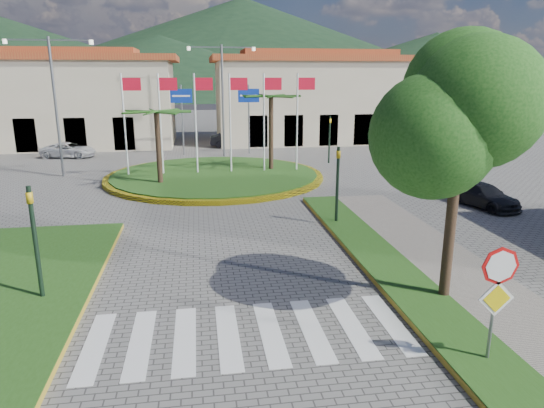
{
  "coord_description": "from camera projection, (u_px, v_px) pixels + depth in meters",
  "views": [
    {
      "loc": [
        -0.93,
        -6.19,
        5.91
      ],
      "look_at": [
        1.25,
        8.0,
        2.07
      ],
      "focal_mm": 32.0,
      "sensor_mm": 36.0,
      "label": 1
    }
  ],
  "objects": [
    {
      "name": "sidewalk_right",
      "position": [
        534.0,
        357.0,
        10.35
      ],
      "size": [
        4.0,
        28.0,
        0.15
      ],
      "primitive_type": "cube",
      "color": "gray",
      "rests_on": "ground"
    },
    {
      "name": "verge_right",
      "position": [
        482.0,
        361.0,
        10.17
      ],
      "size": [
        1.6,
        28.0,
        0.18
      ],
      "primitive_type": "cube",
      "color": "#254D16",
      "rests_on": "ground"
    },
    {
      "name": "crosswalk",
      "position": [
        245.0,
        334.0,
        11.39
      ],
      "size": [
        8.0,
        3.0,
        0.01
      ],
      "primitive_type": "cube",
      "color": "silver",
      "rests_on": "ground"
    },
    {
      "name": "roundabout_island",
      "position": [
        215.0,
        175.0,
        28.54
      ],
      "size": [
        12.7,
        12.7,
        6.0
      ],
      "color": "yellow",
      "rests_on": "ground"
    },
    {
      "name": "stop_sign",
      "position": [
        497.0,
        287.0,
        9.71
      ],
      "size": [
        0.8,
        0.11,
        2.65
      ],
      "color": "slate",
      "rests_on": "ground"
    },
    {
      "name": "deciduous_tree",
      "position": [
        462.0,
        106.0,
        11.82
      ],
      "size": [
        3.6,
        3.6,
        6.8
      ],
      "color": "black",
      "rests_on": "ground"
    },
    {
      "name": "traffic_light_left",
      "position": [
        34.0,
        233.0,
        12.52
      ],
      "size": [
        0.15,
        0.18,
        3.2
      ],
      "color": "black",
      "rests_on": "ground"
    },
    {
      "name": "traffic_light_right",
      "position": [
        338.0,
        178.0,
        19.19
      ],
      "size": [
        0.15,
        0.18,
        3.2
      ],
      "color": "black",
      "rests_on": "ground"
    },
    {
      "name": "traffic_light_far",
      "position": [
        330.0,
        135.0,
        33.07
      ],
      "size": [
        0.18,
        0.15,
        3.2
      ],
      "color": "black",
      "rests_on": "ground"
    },
    {
      "name": "direction_sign_west",
      "position": [
        182.0,
        108.0,
        35.94
      ],
      "size": [
        1.6,
        0.14,
        5.2
      ],
      "color": "slate",
      "rests_on": "ground"
    },
    {
      "name": "direction_sign_east",
      "position": [
        249.0,
        107.0,
        36.68
      ],
      "size": [
        1.6,
        0.14,
        5.2
      ],
      "color": "slate",
      "rests_on": "ground"
    },
    {
      "name": "street_lamp_centre",
      "position": [
        223.0,
        95.0,
        35.21
      ],
      "size": [
        4.8,
        0.16,
        8.0
      ],
      "color": "slate",
      "rests_on": "ground"
    },
    {
      "name": "street_lamp_west",
      "position": [
        55.0,
        100.0,
        28.01
      ],
      "size": [
        4.8,
        0.16,
        8.0
      ],
      "color": "slate",
      "rests_on": "ground"
    },
    {
      "name": "building_left",
      "position": [
        39.0,
        99.0,
        40.8
      ],
      "size": [
        23.32,
        9.54,
        8.05
      ],
      "color": "#C2B392",
      "rests_on": "ground"
    },
    {
      "name": "building_right",
      "position": [
        317.0,
        97.0,
        44.32
      ],
      "size": [
        19.08,
        9.54,
        8.05
      ],
      "color": "#C2B392",
      "rests_on": "ground"
    },
    {
      "name": "hill_far_mid",
      "position": [
        243.0,
        46.0,
        158.69
      ],
      "size": [
        180.0,
        180.0,
        30.0
      ],
      "primitive_type": "cone",
      "color": "black",
      "rests_on": "ground"
    },
    {
      "name": "hill_far_east",
      "position": [
        435.0,
        64.0,
        144.44
      ],
      "size": [
        120.0,
        120.0,
        18.0
      ],
      "primitive_type": "cone",
      "color": "black",
      "rests_on": "ground"
    },
    {
      "name": "hill_near_back",
      "position": [
        160.0,
        67.0,
        128.18
      ],
      "size": [
        110.0,
        110.0,
        16.0
      ],
      "primitive_type": "cone",
      "color": "black",
      "rests_on": "ground"
    },
    {
      "name": "white_van",
      "position": [
        68.0,
        150.0,
        35.69
      ],
      "size": [
        4.13,
        2.47,
        1.07
      ],
      "primitive_type": "imported",
      "rotation": [
        0.0,
        0.0,
        1.38
      ],
      "color": "silver",
      "rests_on": "ground"
    },
    {
      "name": "car_dark_a",
      "position": [
        133.0,
        140.0,
        41.03
      ],
      "size": [
        3.68,
        2.05,
        1.18
      ],
      "primitive_type": "imported",
      "rotation": [
        0.0,
        0.0,
        1.77
      ],
      "color": "black",
      "rests_on": "ground"
    },
    {
      "name": "car_dark_b",
      "position": [
        233.0,
        140.0,
        40.83
      ],
      "size": [
        3.82,
        1.55,
        1.23
      ],
      "primitive_type": "imported",
      "rotation": [
        0.0,
        0.0,
        1.51
      ],
      "color": "black",
      "rests_on": "ground"
    },
    {
      "name": "car_side_right",
      "position": [
        483.0,
        195.0,
        22.31
      ],
      "size": [
        2.37,
        3.9,
        1.06
      ],
      "primitive_type": "imported",
      "rotation": [
        0.0,
        0.0,
        0.26
      ],
      "color": "black",
      "rests_on": "ground"
    }
  ]
}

